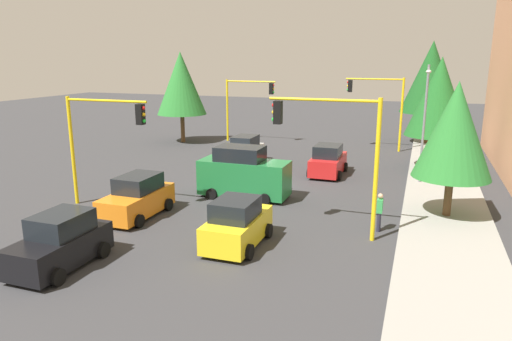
% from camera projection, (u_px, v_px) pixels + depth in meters
% --- Properties ---
extents(ground_plane, '(120.00, 120.00, 0.00)m').
position_uv_depth(ground_plane, '(252.00, 187.00, 27.28)').
color(ground_plane, '#353538').
extents(sidewalk_kerb, '(80.00, 4.00, 0.15)m').
position_uv_depth(sidewalk_kerb, '(442.00, 181.00, 28.41)').
color(sidewalk_kerb, gray).
rests_on(sidewalk_kerb, ground).
extents(lane_arrow_near, '(2.40, 1.10, 1.10)m').
position_uv_depth(lane_arrow_near, '(74.00, 257.00, 17.73)').
color(lane_arrow_near, silver).
rests_on(lane_arrow_near, ground).
extents(traffic_signal_near_right, '(0.36, 4.59, 5.53)m').
position_uv_depth(traffic_signal_near_right, '(101.00, 130.00, 22.72)').
color(traffic_signal_near_right, yellow).
rests_on(traffic_signal_near_right, ground).
extents(traffic_signal_far_left, '(0.36, 4.59, 5.86)m').
position_uv_depth(traffic_signal_far_left, '(379.00, 99.00, 37.25)').
color(traffic_signal_far_left, yellow).
rests_on(traffic_signal_far_left, ground).
extents(traffic_signal_far_right, '(0.36, 4.59, 5.50)m').
position_uv_depth(traffic_signal_far_right, '(246.00, 98.00, 41.03)').
color(traffic_signal_far_right, yellow).
rests_on(traffic_signal_far_right, ground).
extents(traffic_signal_near_left, '(0.36, 4.59, 5.87)m').
position_uv_depth(traffic_signal_near_left, '(333.00, 139.00, 18.94)').
color(traffic_signal_near_left, yellow).
rests_on(traffic_signal_near_left, ground).
extents(street_lamp_curbside, '(2.15, 0.28, 7.00)m').
position_uv_depth(street_lamp_curbside, '(425.00, 112.00, 26.56)').
color(street_lamp_curbside, slate).
rests_on(street_lamp_curbside, ground).
extents(tree_roadside_mid, '(4.09, 4.09, 7.46)m').
position_uv_depth(tree_roadside_mid, '(439.00, 97.00, 30.18)').
color(tree_roadside_mid, brown).
rests_on(tree_roadside_mid, ground).
extents(tree_opposite_side, '(4.33, 4.33, 7.91)m').
position_uv_depth(tree_opposite_side, '(181.00, 83.00, 40.64)').
color(tree_opposite_side, brown).
rests_on(tree_opposite_side, ground).
extents(tree_roadside_far, '(4.79, 4.79, 8.78)m').
position_uv_depth(tree_roadside_far, '(431.00, 77.00, 39.29)').
color(tree_roadside_far, brown).
rests_on(tree_roadside_far, ground).
extents(tree_roadside_near, '(3.51, 3.51, 6.39)m').
position_uv_depth(tree_roadside_near, '(455.00, 130.00, 21.04)').
color(tree_roadside_near, brown).
rests_on(tree_roadside_near, ground).
extents(delivery_van_green, '(2.22, 4.80, 2.77)m').
position_uv_depth(delivery_van_green, '(244.00, 174.00, 25.07)').
color(delivery_van_green, '#1E7238').
rests_on(delivery_van_green, ground).
extents(car_yellow, '(3.75, 2.08, 1.98)m').
position_uv_depth(car_yellow, '(237.00, 224.00, 18.61)').
color(car_yellow, yellow).
rests_on(car_yellow, ground).
extents(car_orange, '(4.12, 2.08, 1.98)m').
position_uv_depth(car_orange, '(137.00, 198.00, 22.11)').
color(car_orange, orange).
rests_on(car_orange, ground).
extents(car_white, '(3.96, 2.00, 1.98)m').
position_uv_depth(car_white, '(245.00, 151.00, 33.13)').
color(car_white, white).
rests_on(car_white, ground).
extents(car_red, '(3.95, 2.11, 1.98)m').
position_uv_depth(car_red, '(328.00, 161.00, 29.98)').
color(car_red, red).
rests_on(car_red, ground).
extents(car_black, '(3.83, 2.08, 1.98)m').
position_uv_depth(car_black, '(60.00, 243.00, 16.73)').
color(car_black, black).
rests_on(car_black, ground).
extents(pedestrian_crossing, '(0.40, 0.24, 1.70)m').
position_uv_depth(pedestrian_crossing, '(380.00, 211.00, 20.18)').
color(pedestrian_crossing, '#262638').
rests_on(pedestrian_crossing, ground).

